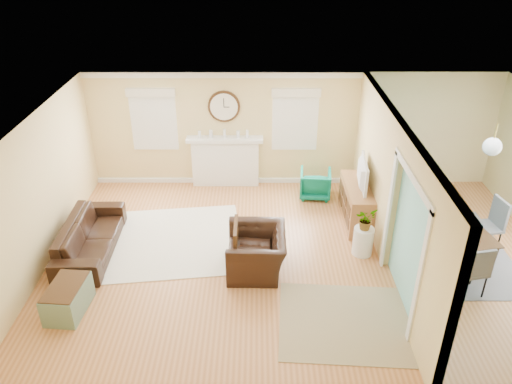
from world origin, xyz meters
TOP-DOWN VIEW (x-y plane):
  - floor at (0.00, 0.00)m, footprint 9.00×9.00m
  - wall_back at (0.00, 3.00)m, footprint 9.00×0.02m
  - wall_front at (0.00, -3.00)m, footprint 9.00×0.02m
  - wall_left at (-4.50, 0.00)m, footprint 0.02×6.00m
  - ceiling at (0.00, 0.00)m, footprint 9.00×6.00m
  - partition at (1.51, 0.28)m, footprint 0.17×6.00m
  - fireplace at (-1.50, 2.88)m, footprint 1.70×0.30m
  - wall_clock at (-1.50, 2.97)m, footprint 0.70×0.07m
  - window_left at (-3.05, 2.95)m, footprint 1.05×0.13m
  - window_right at (0.05, 2.95)m, footprint 1.05×0.13m
  - pendant at (3.00, 0.00)m, footprint 0.30×0.30m
  - rug_cream at (-2.48, 0.53)m, footprint 3.03×2.71m
  - rug_jute at (0.62, -1.65)m, footprint 2.20×1.85m
  - rug_grey at (2.70, 0.22)m, footprint 2.23×2.79m
  - sofa at (-3.83, 0.20)m, footprint 0.90×2.19m
  - eames_chair at (-0.79, -0.33)m, footprint 1.01×1.15m
  - green_chair at (0.50, 2.32)m, footprint 0.72×0.74m
  - trunk at (-3.72, -1.40)m, footprint 0.58×0.88m
  - credenza at (1.22, 1.28)m, footprint 0.50×1.46m
  - tv at (1.20, 1.28)m, footprint 0.22×0.98m
  - garden_stool at (1.15, 0.14)m, footprint 0.37×0.37m
  - potted_plant at (1.15, 0.14)m, footprint 0.48×0.47m
  - dining_table at (2.70, 0.22)m, footprint 1.34×1.97m
  - dining_chair_n at (2.75, 1.29)m, footprint 0.47×0.47m
  - dining_chair_s at (2.68, -0.94)m, footprint 0.49×0.49m
  - dining_chair_w at (2.02, 0.32)m, footprint 0.52×0.52m
  - dining_chair_e at (3.39, 0.27)m, footprint 0.53×0.53m

SIDE VIEW (x-z plane):
  - floor at x=0.00m, z-range 0.00..0.00m
  - rug_grey at x=2.70m, z-range 0.00..0.01m
  - rug_jute at x=0.62m, z-range 0.00..0.01m
  - rug_cream at x=-2.48m, z-range 0.00..0.01m
  - trunk at x=-3.72m, z-range 0.00..0.49m
  - garden_stool at x=1.15m, z-range 0.00..0.54m
  - green_chair at x=0.50m, z-range 0.00..0.61m
  - sofa at x=-3.83m, z-range 0.00..0.63m
  - dining_table at x=2.70m, z-range 0.00..0.64m
  - eames_chair at x=-0.79m, z-range 0.00..0.74m
  - credenza at x=1.22m, z-range 0.00..0.80m
  - dining_chair_n at x=2.75m, z-range 0.08..1.02m
  - dining_chair_s at x=2.68m, z-range 0.08..1.03m
  - dining_chair_w at x=2.02m, z-range 0.08..1.04m
  - fireplace at x=-1.50m, z-range 0.01..1.18m
  - dining_chair_e at x=3.39m, z-range 0.09..1.13m
  - potted_plant at x=1.15m, z-range 0.54..0.94m
  - tv at x=1.20m, z-range 0.80..1.36m
  - wall_back at x=0.00m, z-range 0.00..2.60m
  - wall_front at x=0.00m, z-range 0.00..2.60m
  - wall_left at x=-4.50m, z-range 0.00..2.60m
  - partition at x=1.51m, z-range 0.06..2.66m
  - window_left at x=-3.05m, z-range 0.95..2.37m
  - window_right at x=0.05m, z-range 0.95..2.37m
  - wall_clock at x=-1.50m, z-range 1.50..2.20m
  - pendant at x=3.00m, z-range 1.93..2.48m
  - ceiling at x=0.00m, z-range 2.59..2.61m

